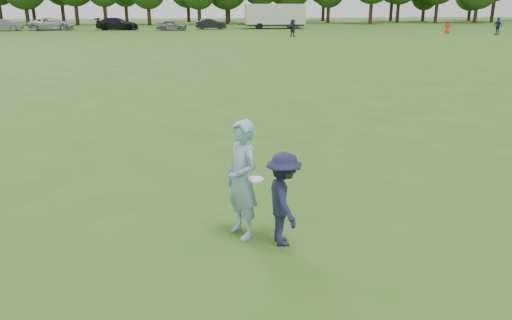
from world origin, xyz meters
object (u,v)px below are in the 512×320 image
object	(u,v)px
car_d	(117,24)
player_far_c	(447,27)
car_b	(4,25)
car_c	(52,24)
car_e	(172,25)
field_cone	(413,35)
player_far_b	(498,26)
thrower	(242,180)
player_far_d	(293,28)
defender	(284,199)
car_f	(211,24)
cargo_trailer	(275,15)

from	to	relation	value
car_d	player_far_c	bearing A→B (deg)	-102.79
player_far_c	car_b	size ratio (longest dim) A/B	0.35
car_c	car_d	xyz separation A→B (m)	(8.32, -0.56, -0.01)
car_e	field_cone	world-z (taller)	car_e
car_b	car_d	xyz separation A→B (m)	(13.93, 0.47, 0.05)
player_far_b	car_e	size ratio (longest dim) A/B	0.50
thrower	player_far_b	world-z (taller)	thrower
car_b	car_d	size ratio (longest dim) A/B	0.82
player_far_c	player_far_d	size ratio (longest dim) A/B	0.84
thrower	car_e	xyz separation A→B (m)	(-4.24, 58.87, -0.37)
thrower	player_far_c	size ratio (longest dim) A/B	1.34
defender	player_far_c	bearing A→B (deg)	-34.08
car_e	player_far_c	bearing A→B (deg)	-101.36
car_d	car_f	distance (m)	12.15
player_far_c	cargo_trailer	world-z (taller)	cargo_trailer
car_e	cargo_trailer	bearing A→B (deg)	-74.61
car_b	field_cone	bearing A→B (deg)	-113.99
defender	car_e	world-z (taller)	defender
player_far_b	car_c	distance (m)	54.30
car_d	cargo_trailer	world-z (taller)	cargo_trailer
car_e	player_far_b	bearing A→B (deg)	-103.39
player_far_d	car_b	bearing A→B (deg)	126.29
thrower	car_f	size ratio (longest dim) A/B	0.50
car_b	cargo_trailer	world-z (taller)	cargo_trailer
defender	car_f	size ratio (longest dim) A/B	0.39
player_far_b	car_f	world-z (taller)	player_far_b
car_c	car_f	distance (m)	20.46
defender	field_cone	bearing A→B (deg)	-30.52
cargo_trailer	player_far_c	bearing A→B (deg)	-32.48
car_c	car_f	bearing A→B (deg)	-95.66
thrower	car_e	size ratio (longest dim) A/B	0.53
car_c	car_f	size ratio (longest dim) A/B	1.39
car_e	car_c	bearing A→B (deg)	85.91
player_far_b	field_cone	size ratio (longest dim) A/B	6.35
car_b	car_c	size ratio (longest dim) A/B	0.77
field_cone	defender	bearing A→B (deg)	-115.25
defender	car_b	world-z (taller)	defender
car_d	player_far_d	bearing A→B (deg)	-121.93
thrower	field_cone	size ratio (longest dim) A/B	6.83
player_far_c	field_cone	bearing A→B (deg)	53.70
defender	car_d	size ratio (longest dim) A/B	0.30
car_f	car_e	bearing A→B (deg)	110.89
car_e	cargo_trailer	distance (m)	14.01
car_b	car_e	bearing A→B (deg)	-100.23
defender	car_f	distance (m)	61.55
player_far_c	car_f	size ratio (longest dim) A/B	0.38
player_far_d	field_cone	world-z (taller)	player_far_d
player_far_c	car_d	bearing A→B (deg)	2.33
car_b	car_c	bearing A→B (deg)	-86.16
player_far_b	car_f	size ratio (longest dim) A/B	0.47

